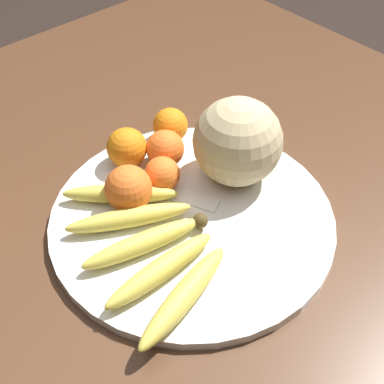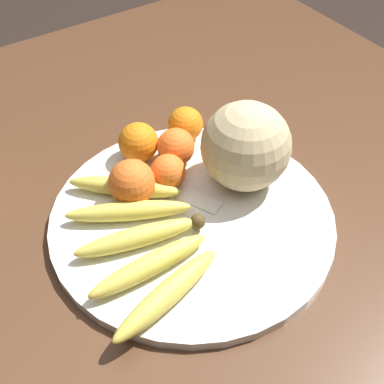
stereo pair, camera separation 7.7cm
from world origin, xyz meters
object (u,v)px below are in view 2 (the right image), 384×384
object	(u,v)px
fruit_bowl	(192,219)
orange_mid_center	(185,124)
orange_back_right	(168,172)
banana_bunch	(142,240)
melon	(246,146)
orange_back_left	(175,147)
produce_tag	(193,198)
orange_front_right	(138,142)
kitchen_table	(225,256)
orange_front_left	(132,183)

from	to	relation	value
fruit_bowl	orange_mid_center	xyz separation A→B (m)	(0.16, -0.09, 0.04)
orange_back_right	banana_bunch	bearing A→B (deg)	132.10
melon	orange_back_left	world-z (taller)	melon
banana_bunch	produce_tag	bearing A→B (deg)	-146.96
orange_front_right	fruit_bowl	bearing A→B (deg)	179.83
orange_back_left	produce_tag	size ratio (longest dim) A/B	0.66
fruit_bowl	melon	distance (m)	0.14
banana_bunch	melon	bearing A→B (deg)	-157.40
orange_mid_center	orange_back_right	size ratio (longest dim) A/B	1.08
kitchen_table	melon	distance (m)	0.19
orange_front_left	orange_back_right	world-z (taller)	orange_front_left
orange_front_left	fruit_bowl	bearing A→B (deg)	-144.48
orange_front_left	orange_back_right	size ratio (longest dim) A/B	1.28
orange_front_right	produce_tag	world-z (taller)	orange_front_right
produce_tag	fruit_bowl	bearing A→B (deg)	117.18
orange_back_right	produce_tag	size ratio (longest dim) A/B	0.60
banana_bunch	produce_tag	xyz separation A→B (m)	(0.04, -0.11, -0.01)
banana_bunch	orange_front_right	distance (m)	0.20
fruit_bowl	orange_front_left	bearing A→B (deg)	35.52
fruit_bowl	produce_tag	size ratio (longest dim) A/B	4.59
orange_front_left	orange_back_right	xyz separation A→B (m)	(-0.00, -0.06, -0.01)
orange_back_left	melon	bearing A→B (deg)	-145.70
fruit_bowl	orange_back_left	xyz separation A→B (m)	(0.12, -0.05, 0.04)
orange_mid_center	orange_back_left	size ratio (longest dim) A/B	0.97
orange_front_right	orange_back_left	xyz separation A→B (m)	(-0.04, -0.05, -0.00)
orange_mid_center	orange_back_right	world-z (taller)	orange_mid_center
melon	kitchen_table	bearing A→B (deg)	125.84
banana_bunch	orange_front_right	xyz separation A→B (m)	(0.17, -0.09, 0.02)
orange_front_left	orange_back_left	bearing A→B (deg)	-69.19
kitchen_table	fruit_bowl	size ratio (longest dim) A/B	3.26
orange_front_left	orange_front_right	bearing A→B (deg)	-35.32
kitchen_table	orange_front_left	distance (m)	0.20
melon	produce_tag	xyz separation A→B (m)	(0.01, 0.09, -0.07)
banana_bunch	orange_back_left	world-z (taller)	orange_back_left
fruit_bowl	melon	xyz separation A→B (m)	(0.02, -0.11, 0.08)
kitchen_table	orange_back_left	size ratio (longest dim) A/B	22.53
orange_front_left	orange_mid_center	distance (m)	0.17
orange_front_left	orange_back_left	xyz separation A→B (m)	(0.04, -0.10, -0.00)
orange_front_right	orange_back_left	size ratio (longest dim) A/B	1.07
orange_back_left	produce_tag	world-z (taller)	orange_back_left
orange_mid_center	fruit_bowl	bearing A→B (deg)	149.75
orange_front_left	orange_mid_center	world-z (taller)	orange_front_left
kitchen_table	orange_back_right	size ratio (longest dim) A/B	24.94
fruit_bowl	melon	bearing A→B (deg)	-79.80
kitchen_table	melon	world-z (taller)	melon
kitchen_table	orange_front_left	world-z (taller)	orange_front_left
melon	banana_bunch	xyz separation A→B (m)	(-0.03, 0.20, -0.05)
orange_front_left	produce_tag	xyz separation A→B (m)	(-0.05, -0.08, -0.03)
orange_front_right	orange_back_right	xyz separation A→B (m)	(-0.08, -0.01, -0.01)
orange_front_right	orange_mid_center	world-z (taller)	orange_front_right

